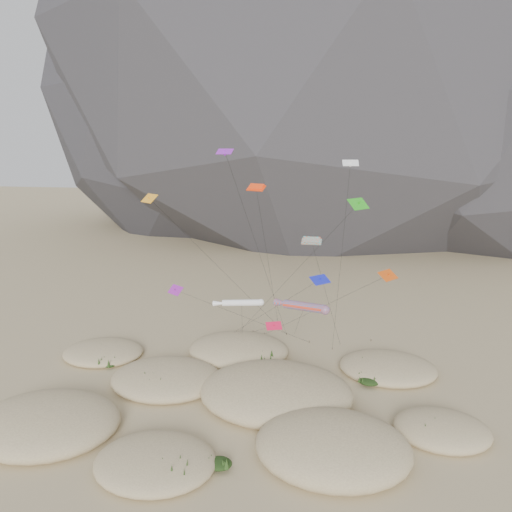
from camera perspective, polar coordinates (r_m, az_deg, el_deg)
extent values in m
plane|color=#CCB789|center=(53.38, -1.93, -18.63)|extent=(500.00, 500.00, 0.00)
ellipsoid|color=black|center=(162.75, 10.13, 24.02)|extent=(191.54, 147.29, 156.00)
ellipsoid|color=#2B2B30|center=(174.64, -5.80, 18.06)|extent=(136.20, 127.83, 116.00)
ellipsoid|color=#CCB789|center=(55.98, -22.83, -17.16)|extent=(14.73, 12.52, 3.59)
ellipsoid|color=#CCB789|center=(48.09, -11.44, -22.06)|extent=(10.90, 9.27, 2.42)
ellipsoid|color=#CCB789|center=(48.99, 8.75, -20.71)|extent=(14.32, 12.17, 4.00)
ellipsoid|color=#CCB789|center=(61.63, -10.19, -13.60)|extent=(13.24, 11.25, 2.84)
ellipsoid|color=#CCB789|center=(57.33, 2.28, -15.23)|extent=(17.10, 14.53, 4.01)
ellipsoid|color=#CCB789|center=(54.59, 20.46, -18.09)|extent=(9.33, 7.93, 2.37)
ellipsoid|color=#CCB789|center=(68.03, -2.01, -10.68)|extent=(13.48, 11.46, 3.24)
ellipsoid|color=#CCB789|center=(65.62, 14.82, -12.23)|extent=(11.98, 10.18, 2.42)
ellipsoid|color=#CCB789|center=(71.00, -17.05, -10.45)|extent=(10.76, 9.15, 2.15)
ellipsoid|color=black|center=(56.15, -23.54, -17.02)|extent=(2.35, 2.01, 0.71)
ellipsoid|color=black|center=(54.46, -20.87, -17.88)|extent=(2.16, 1.85, 0.65)
ellipsoid|color=black|center=(46.25, -9.12, -23.46)|extent=(2.23, 1.90, 0.67)
ellipsoid|color=black|center=(47.27, -4.27, -22.57)|extent=(2.35, 2.01, 0.70)
ellipsoid|color=black|center=(48.89, 11.06, -20.75)|extent=(3.15, 2.69, 0.94)
ellipsoid|color=black|center=(48.19, 5.55, -21.39)|extent=(2.69, 2.30, 0.81)
ellipsoid|color=black|center=(60.28, -11.83, -14.14)|extent=(2.77, 2.37, 0.83)
ellipsoid|color=black|center=(62.37, -9.89, -13.19)|extent=(2.47, 2.11, 0.74)
ellipsoid|color=black|center=(56.41, 1.33, -15.49)|extent=(3.83, 3.27, 1.15)
ellipsoid|color=black|center=(57.40, 4.38, -15.11)|extent=(2.78, 2.38, 0.83)
ellipsoid|color=black|center=(54.12, -0.73, -17.04)|extent=(2.46, 2.11, 0.74)
ellipsoid|color=black|center=(53.93, 19.46, -18.33)|extent=(2.65, 2.26, 0.79)
ellipsoid|color=black|center=(66.42, 0.09, -11.03)|extent=(3.20, 2.74, 0.96)
ellipsoid|color=black|center=(63.82, 0.40, -12.16)|extent=(2.80, 2.39, 0.84)
ellipsoid|color=black|center=(65.43, 12.87, -12.04)|extent=(2.46, 2.11, 0.74)
ellipsoid|color=black|center=(61.57, 12.82, -13.79)|extent=(2.47, 2.11, 0.74)
ellipsoid|color=black|center=(71.36, -17.37, -10.34)|extent=(2.64, 2.26, 0.79)
ellipsoid|color=black|center=(67.28, -16.43, -11.82)|extent=(1.77, 1.52, 0.53)
cylinder|color=#3F2D1E|center=(75.88, -0.34, -8.59)|extent=(0.08, 0.08, 0.30)
cylinder|color=#3F2D1E|center=(74.97, 0.97, -8.87)|extent=(0.08, 0.08, 0.30)
cylinder|color=#3F2D1E|center=(75.05, 3.53, -8.87)|extent=(0.08, 0.08, 0.30)
cylinder|color=#3F2D1E|center=(72.57, 6.11, -9.70)|extent=(0.08, 0.08, 0.30)
cylinder|color=#3F2D1E|center=(70.69, 8.71, -10.41)|extent=(0.08, 0.08, 0.30)
cylinder|color=#3F2D1E|center=(75.50, -2.10, -8.72)|extent=(0.08, 0.08, 0.30)
cylinder|color=#3F2D1E|center=(74.56, 13.01, -9.34)|extent=(0.08, 0.08, 0.30)
cylinder|color=#3F2D1E|center=(73.14, -3.97, -9.47)|extent=(0.08, 0.08, 0.30)
cylinder|color=#FF3B1A|center=(53.87, 5.55, -5.76)|extent=(5.06, 3.66, 1.52)
sphere|color=#FF3B1A|center=(52.36, 7.89, -6.13)|extent=(1.02, 1.02, 1.02)
cone|color=#FF3B1A|center=(55.63, 3.13, -5.40)|extent=(2.32, 1.90, 1.09)
cylinder|color=black|center=(64.44, 4.85, -7.65)|extent=(2.85, 18.48, 10.76)
cylinder|color=white|center=(58.84, -1.65, -5.36)|extent=(4.64, 0.76, 1.05)
sphere|color=white|center=(58.37, 0.56, -5.32)|extent=(0.77, 0.77, 0.77)
cone|color=white|center=(59.46, -4.04, -5.42)|extent=(1.88, 0.67, 0.79)
cylinder|color=black|center=(65.75, -1.59, -7.76)|extent=(2.23, 11.13, 9.52)
cube|color=#FD390D|center=(61.07, 0.01, 7.77)|extent=(2.50, 1.77, 0.70)
cube|color=#FD390D|center=(61.06, 0.01, 7.94)|extent=(2.10, 1.45, 0.68)
cylinder|color=black|center=(69.33, 1.46, -1.05)|extent=(1.23, 13.34, 22.49)
cube|color=#FF3E1A|center=(57.50, 6.37, 1.66)|extent=(2.31, 1.02, 0.63)
cube|color=#FF3E1A|center=(57.46, 6.37, 1.86)|extent=(1.96, 0.81, 0.63)
cylinder|color=black|center=(64.66, 8.16, -4.82)|extent=(3.78, 10.67, 16.81)
cube|color=#DD4A0B|center=(53.67, 14.85, -2.15)|extent=(2.28, 2.48, 0.83)
cube|color=#DD4A0B|center=(53.71, 14.84, -2.30)|extent=(0.35, 0.36, 0.77)
cylinder|color=black|center=(63.77, 6.80, -6.15)|extent=(15.72, 17.10, 14.36)
cube|color=green|center=(57.71, 11.62, 5.85)|extent=(2.64, 2.84, 1.17)
cube|color=green|center=(57.72, 11.61, 5.70)|extent=(0.52, 0.51, 0.87)
cylinder|color=black|center=(65.62, 3.86, -2.47)|extent=(16.54, 11.38, 21.08)
cube|color=white|center=(61.47, 10.76, 10.41)|extent=(2.00, 1.20, 0.72)
cube|color=white|center=(61.48, 10.75, 10.27)|extent=(0.25, 0.24, 0.65)
cylinder|color=black|center=(65.00, 9.66, -0.78)|extent=(1.43, 3.64, 25.46)
cube|color=red|center=(53.65, 2.06, -7.98)|extent=(1.87, 1.39, 0.65)
cube|color=red|center=(53.70, 2.05, -8.13)|extent=(0.26, 0.26, 0.57)
cylinder|color=black|center=(64.77, 0.65, -8.38)|extent=(5.91, 19.82, 8.78)
cube|color=purple|center=(62.79, -9.19, -3.86)|extent=(2.31, 2.04, 0.95)
cube|color=purple|center=(62.83, -9.18, -3.99)|extent=(0.40, 0.42, 0.70)
cylinder|color=black|center=(67.02, -1.03, -7.09)|extent=(16.11, 10.25, 9.98)
cube|color=orange|center=(58.46, -12.09, 6.46)|extent=(2.41, 2.24, 0.93)
cube|color=orange|center=(58.48, -12.08, 6.31)|extent=(0.40, 0.41, 0.74)
cylinder|color=black|center=(65.58, -3.32, -2.22)|extent=(14.29, 15.49, 21.63)
cube|color=#161EC1|center=(55.87, 7.34, -2.70)|extent=(2.44, 2.42, 0.76)
cube|color=#161EC1|center=(55.91, 7.33, -2.85)|extent=(0.32, 0.32, 0.77)
cylinder|color=black|center=(64.11, 0.96, -6.61)|extent=(14.41, 11.83, 12.97)
cube|color=purple|center=(55.66, -3.59, 11.84)|extent=(1.92, 1.23, 0.61)
cube|color=purple|center=(55.66, -3.59, 11.68)|extent=(0.24, 0.18, 0.63)
cylinder|color=black|center=(64.20, 0.51, -0.11)|extent=(5.45, 15.25, 26.88)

